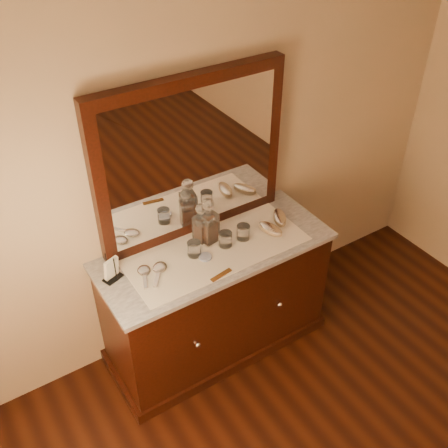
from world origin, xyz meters
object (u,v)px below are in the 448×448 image
Objects in this scene: decanter_left at (201,226)px; hand_mirror_outer at (144,272)px; pin_dish at (205,257)px; napkin_rack at (112,270)px; mirror_frame at (192,159)px; brush_far at (280,218)px; hand_mirror_inner at (159,269)px; dresser_cabinet at (216,300)px; decanter_right at (209,225)px; comb at (221,275)px; brush_near at (271,229)px.

decanter_left is 0.45m from hand_mirror_outer.
napkin_rack is (-0.52, 0.13, 0.06)m from pin_dish.
brush_far is (0.49, -0.24, -0.47)m from mirror_frame.
napkin_rack is 0.27m from hand_mirror_inner.
dresser_cabinet is 4.56× the size of decanter_right.
brush_far is (0.59, 0.23, 0.02)m from comb.
mirror_frame is 0.58m from pin_dish.
napkin_rack is (-0.52, 0.31, 0.06)m from comb.
mirror_frame reaches higher than hand_mirror_outer.
hand_mirror_inner is (0.25, -0.09, -0.05)m from napkin_rack.
mirror_frame is 0.70m from hand_mirror_outer.
comb is at bearing -109.02° from decanter_right.
dresser_cabinet is 0.64m from hand_mirror_outer.
brush_near is (0.36, -0.14, -0.09)m from decanter_right.
comb is at bearing -158.59° from brush_far.
decanter_right reaches higher than pin_dish.
hand_mirror_inner is at bearing 131.69° from comb.
mirror_frame is 0.77m from napkin_rack.
comb is 0.72× the size of hand_mirror_inner.
brush_near reaches higher than hand_mirror_outer.
mirror_frame is 0.69m from comb.
mirror_frame is 3.91× the size of decanter_right.
decanter_right is at bearing 159.23° from brush_near.
decanter_left is 1.39× the size of brush_far.
decanter_left reaches higher than napkin_rack.
mirror_frame is at bearing 69.05° from comb.
hand_mirror_inner is (-0.28, 0.05, 0.00)m from pin_dish.
brush_far is at bearing -1.05° from hand_mirror_outer.
hand_mirror_inner is at bearing -16.41° from hand_mirror_outer.
mirror_frame is 6.38× the size of brush_far.
pin_dish is 0.20m from decanter_left.
napkin_rack is 0.63m from decanter_right.
decanter_left is at bearing 66.17° from pin_dish.
hand_mirror_outer is at bearing -168.26° from decanter_left.
brush_far is at bearing 5.16° from pin_dish.
hand_mirror_inner is at bearing -146.76° from mirror_frame.
brush_near is at bearing -5.56° from hand_mirror_outer.
dresser_cabinet is 7.49× the size of brush_near.
brush_far is 0.95× the size of hand_mirror_inner.
comb is at bearing -113.54° from dresser_cabinet.
pin_dish is 0.46× the size of napkin_rack.
mirror_frame is 8.47× the size of comb.
mirror_frame is 6.07× the size of hand_mirror_inner.
decanter_right is at bearing 12.14° from hand_mirror_inner.
hand_mirror_inner reaches higher than pin_dish.
brush_near is 0.99× the size of brush_far.
comb is at bearing -101.72° from mirror_frame.
decanter_left is at bearing 2.60° from napkin_rack.
decanter_left is at bearing -100.64° from mirror_frame.
pin_dish is 0.18m from comb.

